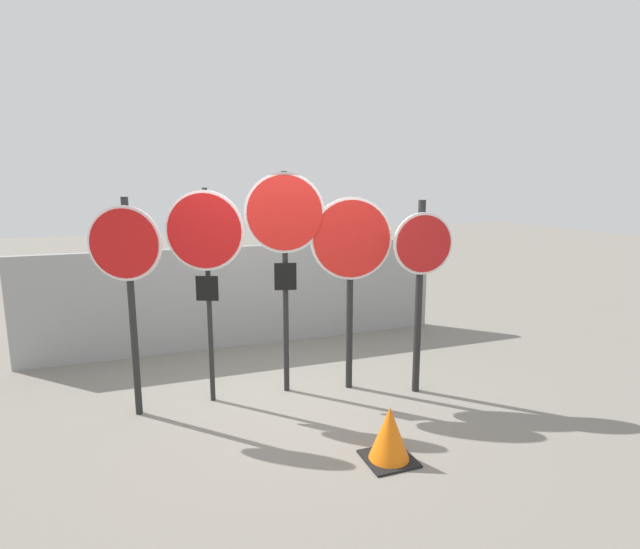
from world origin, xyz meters
name	(u,v)px	position (x,y,z in m)	size (l,w,h in m)	color
ground_plane	(283,399)	(0.00, 0.00, 0.00)	(40.00, 40.00, 0.00)	gray
fence_back	(245,296)	(0.00, 2.07, 0.75)	(6.19, 0.12, 1.50)	gray
stop_sign_0	(127,265)	(-1.56, 0.12, 1.61)	(0.70, 0.32, 2.28)	black
stop_sign_1	(205,245)	(-0.78, 0.19, 1.77)	(0.79, 0.37, 2.37)	black
stop_sign_2	(285,232)	(0.09, 0.16, 1.88)	(0.86, 0.26, 2.54)	black
stop_sign_3	(351,255)	(0.82, 0.00, 1.61)	(0.91, 0.25, 2.26)	black
stop_sign_4	(421,267)	(1.52, -0.37, 1.48)	(0.69, 0.18, 2.23)	black
traffic_cone_0	(389,434)	(0.53, -1.55, 0.25)	(0.43, 0.43, 0.50)	black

